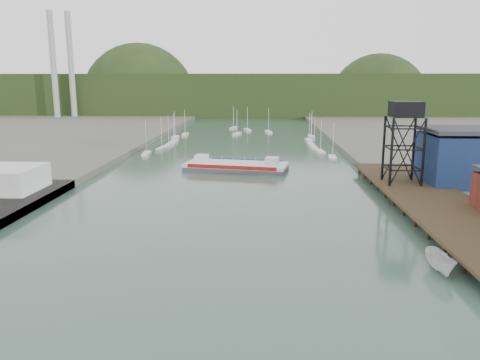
{
  "coord_description": "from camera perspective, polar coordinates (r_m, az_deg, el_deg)",
  "views": [
    {
      "loc": [
        7.31,
        -34.33,
        22.04
      ],
      "look_at": [
        3.31,
        50.29,
        4.0
      ],
      "focal_mm": 35.0,
      "sensor_mm": 36.0,
      "label": 1
    }
  ],
  "objects": [
    {
      "name": "distant_hills",
      "position": [
        336.08,
        0.8,
        10.03
      ],
      "size": [
        500.0,
        120.0,
        80.0
      ],
      "color": "#1F3015",
      "rests_on": "ground"
    },
    {
      "name": "ground",
      "position": [
        41.45,
        -8.4,
        -20.25
      ],
      "size": [
        600.0,
        600.0,
        0.0
      ],
      "primitive_type": "plane",
      "color": "#2C443A",
      "rests_on": "ground"
    },
    {
      "name": "marina_sailboats",
      "position": [
        174.3,
        0.31,
        4.87
      ],
      "size": [
        57.71,
        92.65,
        0.9
      ],
      "color": "silver",
      "rests_on": "ground"
    },
    {
      "name": "lift_tower",
      "position": [
        96.61,
        19.53,
        7.54
      ],
      "size": [
        6.5,
        6.5,
        16.0
      ],
      "color": "black",
      "rests_on": "east_pier"
    },
    {
      "name": "blue_shed",
      "position": [
        104.62,
        26.78,
        2.5
      ],
      "size": [
        20.5,
        14.5,
        11.3
      ],
      "color": "#0D1E3C",
      "rests_on": "east_land"
    },
    {
      "name": "east_pier",
      "position": [
        87.07,
        22.58,
        -2.3
      ],
      "size": [
        14.0,
        70.0,
        2.45
      ],
      "color": "black",
      "rests_on": "ground"
    },
    {
      "name": "motorboat",
      "position": [
        60.15,
        23.24,
        -9.25
      ],
      "size": [
        2.54,
        6.37,
        2.44
      ],
      "primitive_type": "imported",
      "rotation": [
        0.0,
        0.0,
        0.03
      ],
      "color": "silver",
      "rests_on": "ground"
    },
    {
      "name": "smokestacks",
      "position": [
        290.01,
        -20.83,
        12.84
      ],
      "size": [
        11.2,
        8.2,
        60.0
      ],
      "color": "#A4A49F",
      "rests_on": "ground"
    },
    {
      "name": "chain_ferry",
      "position": [
        117.31,
        -0.46,
        1.71
      ],
      "size": [
        26.62,
        14.64,
        3.63
      ],
      "rotation": [
        0.0,
        0.0,
        -0.19
      ],
      "color": "#464649",
      "rests_on": "ground"
    }
  ]
}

